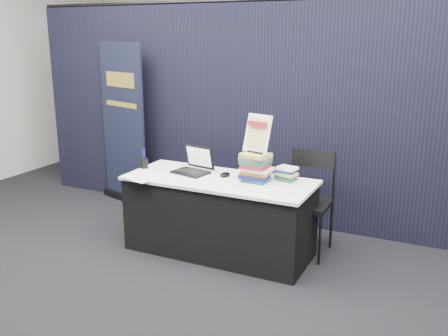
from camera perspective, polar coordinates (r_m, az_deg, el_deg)
floor at (r=4.56m, az=-3.66°, el=-12.07°), size 8.00×8.00×0.00m
wall_back at (r=7.79m, az=11.07°, el=12.43°), size 8.00×0.02×3.50m
drape_partition at (r=5.57m, az=4.28°, el=6.00°), size 6.00×0.08×2.40m
display_table at (r=4.85m, az=-0.53°, el=-5.45°), size 1.80×0.75×0.75m
laptop at (r=4.93m, az=-3.62°, el=0.19°), size 0.38×0.33×0.26m
mouse at (r=4.79m, az=0.11°, el=-0.74°), size 0.11×0.14×0.04m
brochure_left at (r=4.80m, az=-9.56°, el=-1.15°), size 0.34×0.28×0.00m
brochure_mid at (r=4.79m, az=-6.85°, el=-1.09°), size 0.36×0.28×0.00m
brochure_right at (r=4.86m, az=-5.42°, el=-0.79°), size 0.31×0.25×0.00m
pen_cup at (r=5.15m, az=-9.13°, el=0.55°), size 0.08×0.08×0.10m
book_stack_tall at (r=4.60m, az=3.63°, el=0.06°), size 0.27×0.22×0.27m
book_stack_short at (r=4.69m, az=7.05°, el=-0.65°), size 0.20×0.17×0.13m
info_sign at (r=4.56m, az=3.84°, el=3.89°), size 0.28×0.17×0.36m
pullup_banner at (r=6.33m, az=-11.41°, el=3.92°), size 0.84×0.34×1.99m
stacking_chair at (r=4.88m, az=9.45°, el=-3.37°), size 0.45×0.45×0.98m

